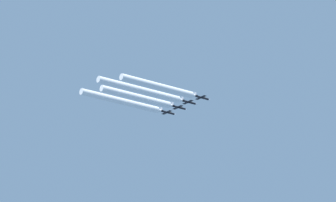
# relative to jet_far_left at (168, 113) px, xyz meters

# --- Properties ---
(jet_far_left) EXTENTS (9.16, 13.34, 3.21)m
(jet_far_left) POSITION_rel_jet_far_left_xyz_m (0.00, 0.00, 0.00)
(jet_far_left) COLOR black
(jet_inner_left) EXTENTS (9.16, 13.34, 3.21)m
(jet_inner_left) POSITION_rel_jet_far_left_xyz_m (11.41, 0.64, 0.40)
(jet_inner_left) COLOR black
(jet_center) EXTENTS (9.16, 13.34, 3.21)m
(jet_center) POSITION_rel_jet_far_left_xyz_m (23.39, -0.27, 0.35)
(jet_center) COLOR black
(jet_inner_right) EXTENTS (9.16, 13.34, 3.21)m
(jet_inner_right) POSITION_rel_jet_far_left_xyz_m (35.74, 0.66, 0.03)
(jet_inner_right) COLOR black
(smoke_trail_far_left) EXTENTS (4.26, 61.15, 4.26)m
(smoke_trail_far_left) POSITION_rel_jet_far_left_xyz_m (0.00, -36.63, -0.03)
(smoke_trail_far_left) COLOR white
(smoke_trail_inner_left) EXTENTS (4.26, 54.09, 4.26)m
(smoke_trail_inner_left) POSITION_rel_jet_far_left_xyz_m (11.41, -32.48, 0.37)
(smoke_trail_inner_left) COLOR white
(smoke_trail_center) EXTENTS (4.26, 63.20, 4.26)m
(smoke_trail_center) POSITION_rel_jet_far_left_xyz_m (23.39, -37.93, 0.31)
(smoke_trail_center) COLOR white
(smoke_trail_inner_right) EXTENTS (4.26, 55.60, 4.26)m
(smoke_trail_inner_right) POSITION_rel_jet_far_left_xyz_m (35.74, -33.21, 0.00)
(smoke_trail_inner_right) COLOR white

